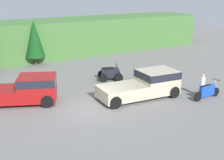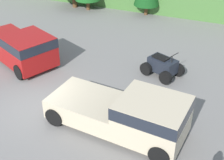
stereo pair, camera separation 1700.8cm
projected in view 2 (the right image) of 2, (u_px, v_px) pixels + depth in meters
ground_plane at (40, 105)px, 13.77m from camera, size 80.00×80.00×0.00m
pickup_truck_red at (21, 46)px, 16.72m from camera, size 5.63×4.11×1.76m
pickup_truck_second at (129, 113)px, 11.82m from camera, size 5.66×2.72×1.76m
quad_atv at (162, 66)px, 15.72m from camera, size 2.23×1.92×1.30m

